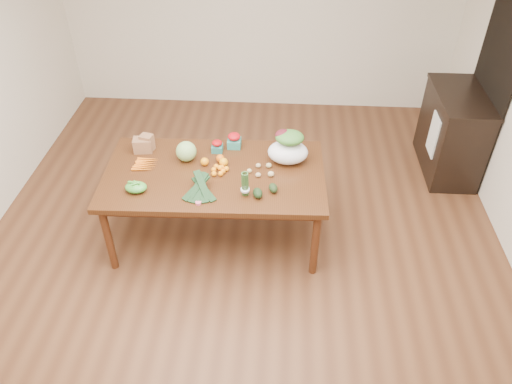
# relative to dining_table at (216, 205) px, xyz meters

# --- Properties ---
(floor) EXTENTS (6.00, 6.00, 0.00)m
(floor) POSITION_rel_dining_table_xyz_m (0.25, -0.30, -0.38)
(floor) COLOR brown
(floor) RESTS_ON ground
(room_walls) EXTENTS (5.02, 6.02, 2.70)m
(room_walls) POSITION_rel_dining_table_xyz_m (0.25, -0.30, 0.97)
(room_walls) COLOR silver
(room_walls) RESTS_ON floor
(dining_table) EXTENTS (2.00, 1.15, 0.75)m
(dining_table) POSITION_rel_dining_table_xyz_m (0.00, 0.00, 0.00)
(dining_table) COLOR #41220F
(dining_table) RESTS_ON floor
(doorway_dark) EXTENTS (0.02, 1.00, 2.10)m
(doorway_dark) POSITION_rel_dining_table_xyz_m (2.73, 1.30, 0.68)
(doorway_dark) COLOR black
(doorway_dark) RESTS_ON floor
(cabinet) EXTENTS (0.52, 1.02, 0.94)m
(cabinet) POSITION_rel_dining_table_xyz_m (2.47, 1.28, 0.10)
(cabinet) COLOR black
(cabinet) RESTS_ON floor
(dish_towel) EXTENTS (0.02, 0.28, 0.45)m
(dish_towel) POSITION_rel_dining_table_xyz_m (2.21, 1.10, 0.18)
(dish_towel) COLOR white
(dish_towel) RESTS_ON cabinet
(paper_bag) EXTENTS (0.23, 0.20, 0.16)m
(paper_bag) POSITION_rel_dining_table_xyz_m (-0.71, 0.31, 0.46)
(paper_bag) COLOR #986544
(paper_bag) RESTS_ON dining_table
(cabbage) EXTENTS (0.19, 0.19, 0.19)m
(cabbage) POSITION_rel_dining_table_xyz_m (-0.28, 0.18, 0.47)
(cabbage) COLOR #95BD6D
(cabbage) RESTS_ON dining_table
(strawberry_basket_a) EXTENTS (0.10, 0.10, 0.09)m
(strawberry_basket_a) POSITION_rel_dining_table_xyz_m (-0.01, 0.35, 0.42)
(strawberry_basket_a) COLOR #AD0B0F
(strawberry_basket_a) RESTS_ON dining_table
(strawberry_basket_b) EXTENTS (0.13, 0.13, 0.11)m
(strawberry_basket_b) POSITION_rel_dining_table_xyz_m (0.14, 0.43, 0.43)
(strawberry_basket_b) COLOR red
(strawberry_basket_b) RESTS_ON dining_table
(orange_a) EXTENTS (0.08, 0.08, 0.08)m
(orange_a) POSITION_rel_dining_table_xyz_m (-0.10, 0.11, 0.41)
(orange_a) COLOR orange
(orange_a) RESTS_ON dining_table
(orange_b) EXTENTS (0.08, 0.08, 0.08)m
(orange_b) POSITION_rel_dining_table_xyz_m (0.04, 0.17, 0.41)
(orange_b) COLOR orange
(orange_b) RESTS_ON dining_table
(orange_c) EXTENTS (0.08, 0.08, 0.08)m
(orange_c) POSITION_rel_dining_table_xyz_m (0.07, 0.11, 0.41)
(orange_c) COLOR #FFA30F
(orange_c) RESTS_ON dining_table
(mandarin_cluster) EXTENTS (0.19, 0.19, 0.08)m
(mandarin_cluster) POSITION_rel_dining_table_xyz_m (0.05, 0.01, 0.41)
(mandarin_cluster) COLOR #FF9C0F
(mandarin_cluster) RESTS_ON dining_table
(carrots) EXTENTS (0.23, 0.22, 0.03)m
(carrots) POSITION_rel_dining_table_xyz_m (-0.65, 0.07, 0.39)
(carrots) COLOR orange
(carrots) RESTS_ON dining_table
(snap_pea_bag) EXTENTS (0.19, 0.14, 0.08)m
(snap_pea_bag) POSITION_rel_dining_table_xyz_m (-0.63, -0.31, 0.42)
(snap_pea_bag) COLOR green
(snap_pea_bag) RESTS_ON dining_table
(kale_bunch) EXTENTS (0.33, 0.41, 0.16)m
(kale_bunch) POSITION_rel_dining_table_xyz_m (-0.08, -0.34, 0.45)
(kale_bunch) COLOR black
(kale_bunch) RESTS_ON dining_table
(asparagus_bundle) EXTENTS (0.08, 0.12, 0.26)m
(asparagus_bundle) POSITION_rel_dining_table_xyz_m (0.30, -0.31, 0.50)
(asparagus_bundle) COLOR #477736
(asparagus_bundle) RESTS_ON dining_table
(potato_a) EXTENTS (0.04, 0.04, 0.04)m
(potato_a) POSITION_rel_dining_table_xyz_m (0.31, 0.02, 0.39)
(potato_a) COLOR #D0C178
(potato_a) RESTS_ON dining_table
(potato_b) EXTENTS (0.05, 0.04, 0.04)m
(potato_b) POSITION_rel_dining_table_xyz_m (0.40, -0.04, 0.40)
(potato_b) COLOR tan
(potato_b) RESTS_ON dining_table
(potato_c) EXTENTS (0.05, 0.05, 0.05)m
(potato_c) POSITION_rel_dining_table_xyz_m (0.49, 0.11, 0.40)
(potato_c) COLOR tan
(potato_c) RESTS_ON dining_table
(potato_d) EXTENTS (0.05, 0.04, 0.04)m
(potato_d) POSITION_rel_dining_table_xyz_m (0.39, 0.11, 0.40)
(potato_d) COLOR tan
(potato_d) RESTS_ON dining_table
(potato_e) EXTENTS (0.06, 0.05, 0.05)m
(potato_e) POSITION_rel_dining_table_xyz_m (0.51, -0.02, 0.40)
(potato_e) COLOR tan
(potato_e) RESTS_ON dining_table
(avocado_a) EXTENTS (0.11, 0.13, 0.08)m
(avocado_a) POSITION_rel_dining_table_xyz_m (0.41, -0.31, 0.41)
(avocado_a) COLOR black
(avocado_a) RESTS_ON dining_table
(avocado_b) EXTENTS (0.10, 0.12, 0.07)m
(avocado_b) POSITION_rel_dining_table_xyz_m (0.54, -0.23, 0.41)
(avocado_b) COLOR black
(avocado_b) RESTS_ON dining_table
(salad_bag) EXTENTS (0.38, 0.29, 0.29)m
(salad_bag) POSITION_rel_dining_table_xyz_m (0.65, 0.22, 0.52)
(salad_bag) COLOR white
(salad_bag) RESTS_ON dining_table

